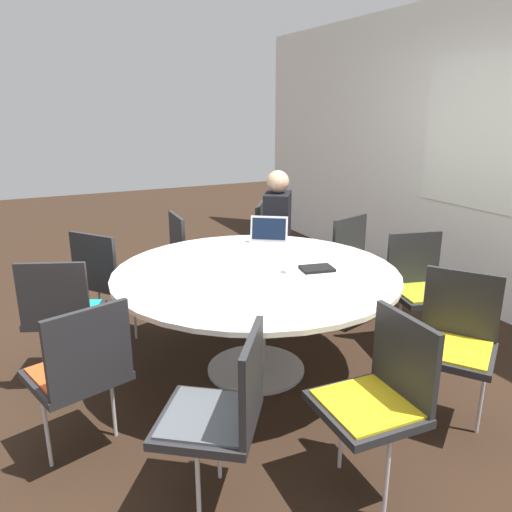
{
  "coord_description": "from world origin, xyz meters",
  "views": [
    {
      "loc": [
        2.79,
        -1.36,
        1.77
      ],
      "look_at": [
        0.0,
        0.0,
        0.83
      ],
      "focal_mm": 35.0,
      "sensor_mm": 36.0,
      "label": 1
    }
  ],
  "objects": [
    {
      "name": "wall_back",
      "position": [
        0.0,
        2.29,
        1.35
      ],
      "size": [
        8.0,
        0.07,
        2.7
      ],
      "color": "silver",
      "rests_on": "ground_plane"
    },
    {
      "name": "coffee_cup",
      "position": [
        0.13,
        0.18,
        0.77
      ],
      "size": [
        0.07,
        0.07,
        0.08
      ],
      "color": "white",
      "rests_on": "conference_table"
    },
    {
      "name": "spiral_notebook",
      "position": [
        0.16,
        0.37,
        0.74
      ],
      "size": [
        0.19,
        0.24,
        0.02
      ],
      "color": "black",
      "rests_on": "conference_table"
    },
    {
      "name": "chair_4",
      "position": [
        0.43,
        -1.18,
        0.53
      ],
      "size": [
        0.53,
        0.54,
        0.87
      ],
      "rotation": [
        0.0,
        0.0,
        8.15
      ],
      "color": "#262628",
      "rests_on": "ground_plane"
    },
    {
      "name": "chair_6",
      "position": [
        1.25,
        0.02,
        0.53
      ],
      "size": [
        0.46,
        0.44,
        0.87
      ],
      "rotation": [
        0.0,
        0.0,
        9.38
      ],
      "color": "#262628",
      "rests_on": "ground_plane"
    },
    {
      "name": "chair_2",
      "position": [
        -0.96,
        -0.8,
        0.53
      ],
      "size": [
        0.6,
        0.6,
        0.87
      ],
      "rotation": [
        0.0,
        0.0,
        6.93
      ],
      "color": "#262628",
      "rests_on": "ground_plane"
    },
    {
      "name": "chair_8",
      "position": [
        0.23,
        1.23,
        0.53
      ],
      "size": [
        0.51,
        0.53,
        0.87
      ],
      "rotation": [
        0.0,
        0.0,
        10.76
      ],
      "color": "#262628",
      "rests_on": "ground_plane"
    },
    {
      "name": "chair_5",
      "position": [
        1.06,
        -0.67,
        0.53
      ],
      "size": [
        0.6,
        0.6,
        0.87
      ],
      "rotation": [
        0.0,
        0.0,
        8.8
      ],
      "color": "#262628",
      "rests_on": "ground_plane"
    },
    {
      "name": "laptop",
      "position": [
        -0.51,
        0.35,
        0.78
      ],
      "size": [
        0.38,
        0.39,
        0.21
      ],
      "rotation": [
        0.0,
        0.0,
        0.97
      ],
      "color": "silver",
      "rests_on": "conference_table"
    },
    {
      "name": "chair_3",
      "position": [
        -0.4,
        -1.18,
        0.53
      ],
      "size": [
        0.55,
        0.56,
        0.87
      ],
      "rotation": [
        0.0,
        0.0,
        7.47
      ],
      "color": "#262628",
      "rests_on": "ground_plane"
    },
    {
      "name": "chair_9",
      "position": [
        -0.42,
        1.18,
        0.53
      ],
      "size": [
        0.53,
        0.54,
        0.87
      ],
      "rotation": [
        0.0,
        0.0,
        11.28
      ],
      "color": "#262628",
      "rests_on": "ground_plane"
    },
    {
      "name": "chair_0",
      "position": [
        -1.32,
        0.82,
        0.53
      ],
      "size": [
        0.6,
        0.6,
        0.87
      ],
      "rotation": [
        0.0,
        0.0,
        5.68
      ],
      "color": "#262628",
      "rests_on": "ground_plane"
    },
    {
      "name": "chair_7",
      "position": [
        0.99,
        0.77,
        0.53
      ],
      "size": [
        0.6,
        0.6,
        0.87
      ],
      "rotation": [
        0.0,
        0.0,
        10.03
      ],
      "color": "#262628",
      "rests_on": "ground_plane"
    },
    {
      "name": "chair_1",
      "position": [
        -1.25,
        -0.02,
        0.53
      ],
      "size": [
        0.46,
        0.44,
        0.87
      ],
      "rotation": [
        0.0,
        0.0,
        6.25
      ],
      "color": "#262628",
      "rests_on": "ground_plane"
    },
    {
      "name": "conference_table",
      "position": [
        0.0,
        0.0,
        0.63
      ],
      "size": [
        1.87,
        1.87,
        0.73
      ],
      "color": "#B7B7BC",
      "rests_on": "ground_plane"
    },
    {
      "name": "person_0",
      "position": [
        -1.07,
        0.75,
        0.72
      ],
      "size": [
        0.42,
        0.38,
        1.22
      ],
      "rotation": [
        0.0,
        0.0,
        5.68
      ],
      "color": "black",
      "rests_on": "ground_plane"
    },
    {
      "name": "ground_plane",
      "position": [
        0.0,
        0.0,
        0.0
      ],
      "size": [
        16.0,
        16.0,
        0.0
      ],
      "primitive_type": "plane",
      "color": "black"
    }
  ]
}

